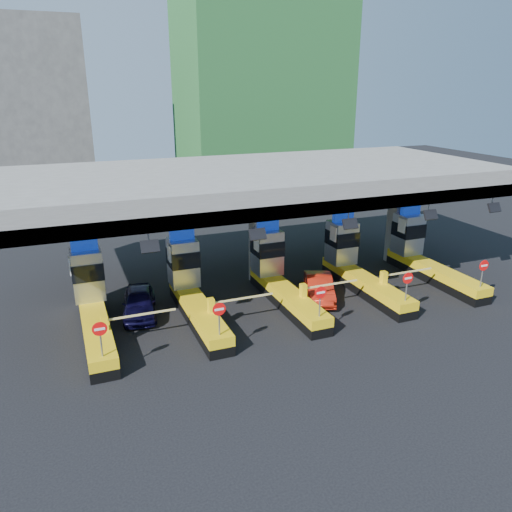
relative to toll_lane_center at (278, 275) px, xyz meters
name	(u,v)px	position (x,y,z in m)	size (l,w,h in m)	color
ground	(279,299)	(0.00, -0.28, -1.40)	(120.00, 120.00, 0.00)	black
toll_canopy	(260,183)	(0.00, 2.59, 4.74)	(28.00, 12.09, 7.00)	slate
toll_lane_far_left	(92,302)	(-10.00, 0.00, 0.00)	(4.43, 8.00, 4.16)	black
toll_lane_left	(191,287)	(-5.00, 0.00, 0.00)	(4.43, 8.00, 4.16)	black
toll_lane_center	(278,275)	(0.00, 0.00, 0.00)	(4.43, 8.00, 4.16)	black
toll_lane_right	(354,263)	(5.00, 0.00, 0.00)	(4.43, 8.00, 4.16)	black
toll_lane_far_right	(422,254)	(10.00, 0.00, 0.00)	(4.43, 8.00, 4.16)	black
bg_building_scaffold	(261,62)	(12.00, 31.72, 12.60)	(18.00, 12.00, 28.00)	#1E5926
bg_building_concrete	(16,111)	(-14.00, 35.72, 7.60)	(14.00, 10.00, 18.00)	#4C4C49
van	(139,302)	(-7.64, 0.61, -0.69)	(1.67, 4.15, 1.41)	black
red_car	(319,288)	(2.12, -1.01, -0.72)	(1.42, 4.08, 1.35)	#B11E0D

